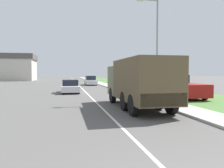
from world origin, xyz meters
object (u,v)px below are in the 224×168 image
Objects in this scene: car_nearest_ahead at (70,87)px; car_second_ahead at (91,81)px; lamp_post at (155,40)px; pickup_truck at (181,87)px; military_truck at (138,81)px.

car_nearest_ahead is 14.72m from car_second_ahead.
car_nearest_ahead is 10.66m from lamp_post.
car_nearest_ahead is 0.87× the size of car_second_ahead.
pickup_truck reaches higher than car_nearest_ahead.
military_truck is at bearing -71.27° from car_nearest_ahead.
lamp_post is at bearing 54.28° from military_truck.
military_truck is at bearing -139.40° from pickup_truck.
car_second_ahead is 22.43m from lamp_post.
car_nearest_ahead is (-3.77, 11.10, -0.98)m from military_truck.
pickup_truck is at bearing -35.61° from car_nearest_ahead.
pickup_truck is 4.85m from lamp_post.
car_second_ahead is at bearing 75.40° from car_nearest_ahead.
military_truck is 5.14m from lamp_post.
car_nearest_ahead is at bearing 128.84° from lamp_post.
lamp_post reaches higher than car_nearest_ahead.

